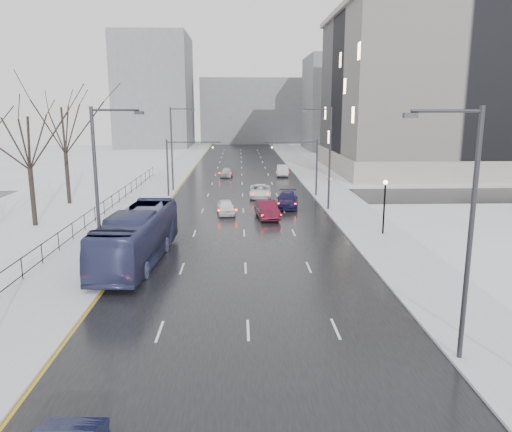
{
  "coord_description": "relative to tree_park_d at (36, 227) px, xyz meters",
  "views": [
    {
      "loc": [
        -0.34,
        -8.01,
        9.91
      ],
      "look_at": [
        0.79,
        26.1,
        2.5
      ],
      "focal_mm": 35.0,
      "sensor_mm": 36.0,
      "label": 1
    }
  ],
  "objects": [
    {
      "name": "sedan_center_far",
      "position": [
        15.58,
        30.81,
        0.71
      ],
      "size": [
        2.01,
        4.06,
        1.33
      ],
      "primitive_type": "imported",
      "rotation": [
        0.0,
        0.0,
        -0.12
      ],
      "color": "#B6B6BA",
      "rests_on": "road"
    },
    {
      "name": "road",
      "position": [
        17.8,
        26.0,
        0.02
      ],
      "size": [
        16.0,
        150.0,
        0.04
      ],
      "primitive_type": "cube",
      "color": "black",
      "rests_on": "ground"
    },
    {
      "name": "sedan_right_cross",
      "position": [
        19.79,
        13.41,
        0.75
      ],
      "size": [
        2.57,
        5.23,
        1.43
      ],
      "primitive_type": "imported",
      "rotation": [
        0.0,
        0.0,
        -0.04
      ],
      "color": "white",
      "rests_on": "road"
    },
    {
      "name": "tree_park_e",
      "position": [
        -0.4,
        10.0,
        0.0
      ],
      "size": [
        9.45,
        9.45,
        13.5
      ],
      "primitive_type": null,
      "color": "black",
      "rests_on": "ground"
    },
    {
      "name": "streetlight_r_mid",
      "position": [
        25.97,
        6.0,
        5.62
      ],
      "size": [
        2.95,
        0.25,
        10.0
      ],
      "color": "#2D2D33",
      "rests_on": "ground"
    },
    {
      "name": "sedan_right_far",
      "position": [
        22.3,
        7.59,
        0.79
      ],
      "size": [
        2.68,
        5.37,
        1.5
      ],
      "primitive_type": "imported",
      "rotation": [
        0.0,
        0.0,
        -0.12
      ],
      "color": "#171339",
      "rests_on": "road"
    },
    {
      "name": "iron_fence",
      "position": [
        4.8,
        -4.0,
        0.91
      ],
      "size": [
        0.06,
        70.0,
        1.3
      ],
      "color": "black",
      "rests_on": "sidewalk_left"
    },
    {
      "name": "civic_building",
      "position": [
        52.8,
        38.0,
        11.21
      ],
      "size": [
        41.0,
        31.0,
        24.8
      ],
      "color": "gray",
      "rests_on": "ground"
    },
    {
      "name": "sidewalk_left",
      "position": [
        7.3,
        26.0,
        0.08
      ],
      "size": [
        5.0,
        150.0,
        0.16
      ],
      "primitive_type": "cube",
      "color": "silver",
      "rests_on": "ground"
    },
    {
      "name": "streetlight_l_near",
      "position": [
        9.63,
        -14.0,
        5.62
      ],
      "size": [
        2.95,
        0.25,
        10.0
      ],
      "color": "#2D2D33",
      "rests_on": "ground"
    },
    {
      "name": "bldg_far_right",
      "position": [
        45.8,
        81.0,
        11.0
      ],
      "size": [
        24.0,
        20.0,
        22.0
      ],
      "primitive_type": "cube",
      "color": "slate",
      "rests_on": "ground"
    },
    {
      "name": "tree_park_d",
      "position": [
        0.0,
        0.0,
        0.0
      ],
      "size": [
        8.75,
        8.75,
        12.5
      ],
      "primitive_type": null,
      "color": "black",
      "rests_on": "ground"
    },
    {
      "name": "sedan_center_near",
      "position": [
        16.14,
        4.46,
        0.72
      ],
      "size": [
        1.99,
        4.1,
        1.35
      ],
      "primitive_type": "imported",
      "rotation": [
        0.0,
        0.0,
        0.1
      ],
      "color": "white",
      "rests_on": "road"
    },
    {
      "name": "cross_road",
      "position": [
        17.8,
        14.0,
        0.02
      ],
      "size": [
        130.0,
        10.0,
        0.04
      ],
      "primitive_type": "cube",
      "color": "black",
      "rests_on": "ground"
    },
    {
      "name": "mast_signal_left",
      "position": [
        10.47,
        14.0,
        4.11
      ],
      "size": [
        6.1,
        0.33,
        6.5
      ],
      "color": "#2D2D33",
      "rests_on": "ground"
    },
    {
      "name": "bldg_far_left",
      "position": [
        -4.2,
        91.0,
        14.0
      ],
      "size": [
        18.0,
        22.0,
        28.0
      ],
      "primitive_type": "cube",
      "color": "slate",
      "rests_on": "ground"
    },
    {
      "name": "lamppost_r_mid",
      "position": [
        28.8,
        -4.0,
        2.94
      ],
      "size": [
        0.36,
        0.36,
        4.28
      ],
      "color": "black",
      "rests_on": "sidewalk_right"
    },
    {
      "name": "no_uturn_sign",
      "position": [
        27.0,
        10.0,
        2.3
      ],
      "size": [
        0.6,
        0.06,
        2.7
      ],
      "color": "#2D2D33",
      "rests_on": "sidewalk_right"
    },
    {
      "name": "mast_signal_right",
      "position": [
        25.13,
        14.0,
        4.11
      ],
      "size": [
        6.1,
        0.33,
        6.5
      ],
      "color": "#2D2D33",
      "rests_on": "ground"
    },
    {
      "name": "streetlight_r_near",
      "position": [
        25.97,
        -24.0,
        5.62
      ],
      "size": [
        2.95,
        0.25,
        10.0
      ],
      "color": "#2D2D33",
      "rests_on": "ground"
    },
    {
      "name": "bldg_far_center",
      "position": [
        21.8,
        106.0,
        9.0
      ],
      "size": [
        30.0,
        18.0,
        18.0
      ],
      "primitive_type": "cube",
      "color": "slate",
      "rests_on": "ground"
    },
    {
      "name": "bus",
      "position": [
        10.8,
        -10.51,
        1.76
      ],
      "size": [
        3.73,
        12.5,
        3.44
      ],
      "primitive_type": "imported",
      "rotation": [
        0.0,
        0.0,
        -0.07
      ],
      "color": "navy",
      "rests_on": "road"
    },
    {
      "name": "sedan_right_near",
      "position": [
        19.94,
        2.46,
        0.83
      ],
      "size": [
        2.24,
        4.95,
        1.57
      ],
      "primitive_type": "imported",
      "rotation": [
        0.0,
        0.0,
        0.12
      ],
      "color": "#4F0D1F",
      "rests_on": "road"
    },
    {
      "name": "streetlight_l_far",
      "position": [
        9.63,
        18.0,
        5.62
      ],
      "size": [
        2.95,
        0.25,
        10.0
      ],
      "color": "#2D2D33",
      "rests_on": "ground"
    },
    {
      "name": "sidewalk_right",
      "position": [
        28.3,
        26.0,
        0.08
      ],
      "size": [
        5.0,
        150.0,
        0.16
      ],
      "primitive_type": "cube",
      "color": "silver",
      "rests_on": "ground"
    },
    {
      "name": "sedan_right_distant",
      "position": [
        23.89,
        31.58,
        0.84
      ],
      "size": [
        2.16,
        5.0,
        1.6
      ],
      "primitive_type": "imported",
      "rotation": [
        0.0,
        0.0,
        -0.1
      ],
      "color": "#B4B5B9",
      "rests_on": "road"
    },
    {
      "name": "park_strip",
      "position": [
        -2.2,
        26.0,
        0.06
      ],
      "size": [
        14.0,
        150.0,
        0.12
      ],
      "primitive_type": "cube",
      "color": "white",
      "rests_on": "ground"
    }
  ]
}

